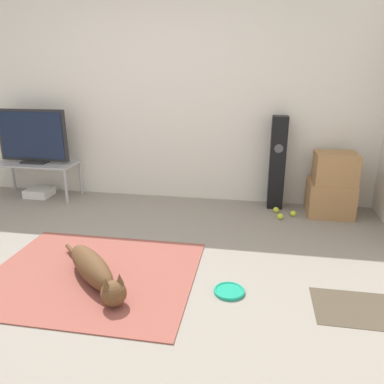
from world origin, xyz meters
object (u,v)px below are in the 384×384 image
(cardboard_box_upper, at_px, (335,168))
(tv, at_px, (32,137))
(tv_stand, at_px, (36,167))
(cardboard_box_lower, at_px, (330,198))
(tennis_ball_near_speaker, at_px, (276,210))
(dog, at_px, (95,271))
(floor_speaker, at_px, (277,163))
(tennis_ball_loose_on_carpet, at_px, (293,214))
(frisbee, at_px, (229,291))
(game_console, at_px, (39,192))
(tennis_ball_by_boxes, at_px, (280,216))

(cardboard_box_upper, xyz_separation_m, tv, (-3.58, 0.02, 0.23))
(tv_stand, bearing_deg, cardboard_box_lower, -0.03)
(tv, bearing_deg, tennis_ball_near_speaker, -1.29)
(dog, distance_m, tv_stand, 2.43)
(cardboard_box_upper, bearing_deg, dog, -137.91)
(floor_speaker, bearing_deg, tennis_ball_loose_on_carpet, -54.56)
(dog, bearing_deg, tv, 130.41)
(frisbee, height_order, game_console, game_console)
(floor_speaker, relative_size, tennis_ball_near_speaker, 16.23)
(floor_speaker, bearing_deg, tennis_ball_near_speaker, -85.98)
(tennis_ball_near_speaker, bearing_deg, frisbee, -103.24)
(cardboard_box_upper, distance_m, game_console, 3.62)
(tv_stand, distance_m, tennis_ball_loose_on_carpet, 3.19)
(tennis_ball_near_speaker, relative_size, tennis_ball_loose_on_carpet, 1.00)
(cardboard_box_lower, height_order, floor_speaker, floor_speaker)
(tv_stand, height_order, game_console, tv_stand)
(tennis_ball_near_speaker, bearing_deg, dog, -128.66)
(frisbee, distance_m, tv, 3.22)
(dog, bearing_deg, frisbee, 3.73)
(tv_stand, xyz_separation_m, tennis_ball_loose_on_carpet, (3.16, -0.15, -0.36))
(floor_speaker, xyz_separation_m, game_console, (-2.97, -0.12, -0.49))
(frisbee, xyz_separation_m, tennis_ball_near_speaker, (0.40, 1.70, 0.02))
(tennis_ball_by_boxes, height_order, game_console, game_console)
(tv_stand, bearing_deg, floor_speaker, 2.48)
(dog, xyz_separation_m, tv_stand, (-1.56, 1.83, 0.27))
(dog, xyz_separation_m, tennis_ball_by_boxes, (1.45, 1.58, -0.09))
(tv, distance_m, tennis_ball_by_boxes, 3.12)
(tv, bearing_deg, tv_stand, -90.00)
(game_console, bearing_deg, tv_stand, -29.84)
(frisbee, height_order, cardboard_box_lower, cardboard_box_lower)
(cardboard_box_lower, bearing_deg, cardboard_box_upper, -46.47)
(tennis_ball_near_speaker, height_order, game_console, game_console)
(cardboard_box_upper, bearing_deg, tv, 179.69)
(cardboard_box_lower, height_order, game_console, cardboard_box_lower)
(cardboard_box_upper, relative_size, game_console, 1.43)
(tv_stand, relative_size, tennis_ball_by_boxes, 15.59)
(dog, xyz_separation_m, game_console, (-1.57, 1.84, -0.07))
(cardboard_box_upper, distance_m, floor_speaker, 0.63)
(tv_stand, height_order, tennis_ball_near_speaker, tv_stand)
(dog, distance_m, tennis_ball_by_boxes, 2.15)
(tv, height_order, game_console, tv)
(tv, xyz_separation_m, game_console, (-0.01, 0.00, -0.72))
(floor_speaker, relative_size, game_console, 3.52)
(tv_stand, bearing_deg, frisbee, -34.44)
(frisbee, distance_m, cardboard_box_lower, 2.03)
(dog, height_order, cardboard_box_lower, cardboard_box_lower)
(dog, bearing_deg, game_console, 130.51)
(game_console, bearing_deg, tv, -8.59)
(cardboard_box_upper, bearing_deg, game_console, 179.67)
(frisbee, distance_m, tv_stand, 3.15)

